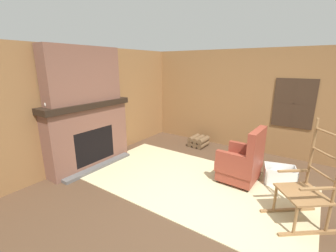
# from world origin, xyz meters

# --- Properties ---
(ground_plane) EXTENTS (14.00, 14.00, 0.00)m
(ground_plane) POSITION_xyz_m (0.00, 0.00, 0.00)
(ground_plane) COLOR #4C3523
(wood_panel_wall_left) EXTENTS (0.06, 6.08, 2.38)m
(wood_panel_wall_left) POSITION_xyz_m (-2.77, 0.00, 1.19)
(wood_panel_wall_left) COLOR olive
(wood_panel_wall_left) RESTS_ON ground
(wood_panel_wall_back) EXTENTS (6.08, 0.09, 2.38)m
(wood_panel_wall_back) POSITION_xyz_m (0.02, 2.77, 1.19)
(wood_panel_wall_back) COLOR olive
(wood_panel_wall_back) RESTS_ON ground
(fireplace_hearth) EXTENTS (0.56, 1.83, 1.32)m
(fireplace_hearth) POSITION_xyz_m (-2.55, 0.00, 0.66)
(fireplace_hearth) COLOR brown
(fireplace_hearth) RESTS_ON ground
(chimney_breast) EXTENTS (0.31, 1.53, 1.04)m
(chimney_breast) POSITION_xyz_m (-2.56, 0.00, 1.84)
(chimney_breast) COLOR brown
(chimney_breast) RESTS_ON fireplace_hearth
(area_rug) EXTENTS (3.91, 2.11, 0.01)m
(area_rug) POSITION_xyz_m (-0.52, 0.54, 0.01)
(area_rug) COLOR #C6B789
(area_rug) RESTS_ON ground
(armchair) EXTENTS (0.66, 0.70, 1.01)m
(armchair) POSITION_xyz_m (0.22, 1.06, 0.36)
(armchair) COLOR brown
(armchair) RESTS_ON ground
(rocking_chair) EXTENTS (0.93, 0.89, 1.37)m
(rocking_chair) POSITION_xyz_m (1.21, 0.45, 0.45)
(rocking_chair) COLOR olive
(rocking_chair) RESTS_ON ground
(firewood_stack) EXTENTS (0.43, 0.45, 0.25)m
(firewood_stack) POSITION_xyz_m (-1.24, 2.28, 0.13)
(firewood_stack) COLOR brown
(firewood_stack) RESTS_ON ground
(laundry_basket) EXTENTS (0.58, 0.48, 0.31)m
(laundry_basket) POSITION_xyz_m (0.79, 1.41, 0.15)
(laundry_basket) COLOR white
(laundry_basket) RESTS_ON ground
(oil_lamp_vase) EXTENTS (0.09, 0.09, 0.32)m
(oil_lamp_vase) POSITION_xyz_m (-2.60, -0.73, 1.44)
(oil_lamp_vase) COLOR silver
(oil_lamp_vase) RESTS_ON fireplace_hearth
(storage_case) EXTENTS (0.17, 0.25, 0.14)m
(storage_case) POSITION_xyz_m (-2.60, 0.43, 1.39)
(storage_case) COLOR brown
(storage_case) RESTS_ON fireplace_hearth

